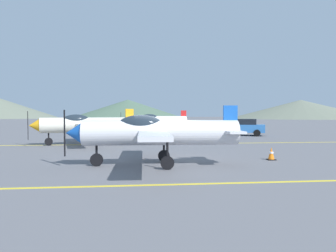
% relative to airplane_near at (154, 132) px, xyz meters
% --- Properties ---
extents(ground_plane, '(400.00, 400.00, 0.00)m').
position_rel_airplane_near_xyz_m(ground_plane, '(0.36, 0.87, -1.39)').
color(ground_plane, slate).
extents(apron_line_near, '(80.00, 0.16, 0.01)m').
position_rel_airplane_near_xyz_m(apron_line_near, '(0.36, -3.63, -1.38)').
color(apron_line_near, yellow).
rests_on(apron_line_near, ground_plane).
extents(apron_line_far, '(80.00, 0.16, 0.01)m').
position_rel_airplane_near_xyz_m(apron_line_far, '(0.36, 9.35, -1.38)').
color(apron_line_far, yellow).
rests_on(apron_line_far, ground_plane).
extents(airplane_near, '(7.13, 8.22, 2.47)m').
position_rel_airplane_near_xyz_m(airplane_near, '(0.00, 0.00, 0.00)').
color(airplane_near, silver).
rests_on(airplane_near, ground_plane).
extents(airplane_mid, '(7.22, 8.21, 2.47)m').
position_rel_airplane_near_xyz_m(airplane_mid, '(-4.17, 9.57, 0.00)').
color(airplane_mid, silver).
rests_on(airplane_mid, ground_plane).
extents(airplane_far, '(7.13, 8.22, 2.47)m').
position_rel_airplane_near_xyz_m(airplane_far, '(1.49, 21.44, 0.00)').
color(airplane_far, white).
rests_on(airplane_far, ground_plane).
extents(car_sedan, '(4.66, 3.33, 1.62)m').
position_rel_airplane_near_xyz_m(car_sedan, '(9.74, 17.16, -0.55)').
color(car_sedan, '#3372BF').
rests_on(car_sedan, ground_plane).
extents(traffic_cone_front, '(0.36, 0.36, 0.59)m').
position_rel_airplane_near_xyz_m(traffic_cone_front, '(5.45, 0.99, -1.10)').
color(traffic_cone_front, black).
rests_on(traffic_cone_front, ground_plane).
extents(hill_centerleft, '(58.15, 58.15, 9.50)m').
position_rel_airplane_near_xyz_m(hill_centerleft, '(-3.18, 158.47, 3.36)').
color(hill_centerleft, '#4C6651').
rests_on(hill_centerleft, ground_plane).
extents(hill_centerright, '(60.14, 60.14, 8.01)m').
position_rel_airplane_near_xyz_m(hill_centerright, '(71.12, 118.86, 2.62)').
color(hill_centerright, slate).
rests_on(hill_centerright, ground_plane).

